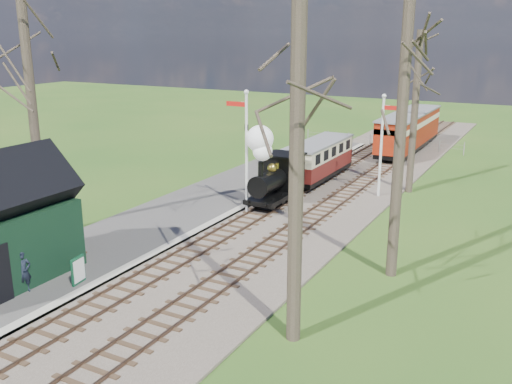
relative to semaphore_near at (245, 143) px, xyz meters
The scene contains 17 objects.
distant_hills 52.33m from the semaphore_near, 87.43° to the left, with size 114.40×48.00×22.02m.
ballast_bed 7.28m from the semaphore_near, 70.97° to the left, with size 8.00×60.00×0.10m, color brown.
track_near 7.00m from the semaphore_near, 82.70° to the left, with size 1.60×60.00×0.15m.
track_far 7.73m from the semaphore_near, 60.68° to the left, with size 1.60×60.00×0.15m.
platform 4.88m from the semaphore_near, 143.78° to the right, with size 5.00×44.00×0.20m, color #474442.
coping_strip 4.07m from the semaphore_near, 102.16° to the right, with size 0.40×44.00×0.21m, color #B2AD9E.
semaphore_near is the anchor object (origin of this frame).
semaphore_far 7.91m from the semaphore_near, 49.40° to the left, with size 1.22×0.24×5.72m.
bare_trees 6.46m from the semaphore_near, 70.39° to the right, with size 15.51×22.39×12.00m.
fence_line 20.26m from the semaphore_near, 86.94° to the left, with size 12.60×0.08×1.00m.
locomotive 2.43m from the semaphore_near, 65.25° to the left, with size 1.73×4.03×4.31m.
coach 8.04m from the semaphore_near, 84.30° to the left, with size 2.01×6.90×2.12m.
red_carriage_a 17.02m from the semaphore_near, 78.51° to the left, with size 2.32×5.76×2.45m.
red_carriage_b 22.41m from the semaphore_near, 81.32° to the left, with size 2.32×5.76×2.45m.
sign_board 10.92m from the semaphore_near, 95.04° to the right, with size 0.18×0.69×1.00m.
bench 10.08m from the semaphore_near, 105.04° to the right, with size 0.80×1.42×0.78m.
person 12.35m from the semaphore_near, 99.88° to the right, with size 0.54×0.35×1.48m, color black.
Camera 1 is at (12.79, -7.96, 8.86)m, focal length 40.00 mm.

